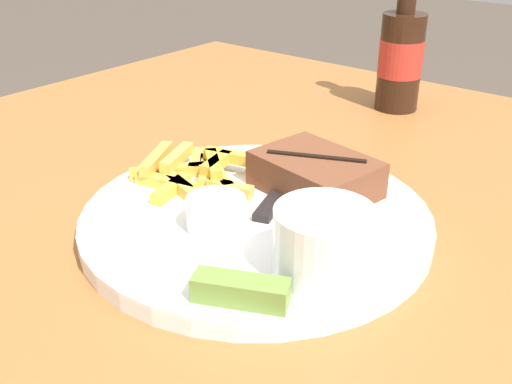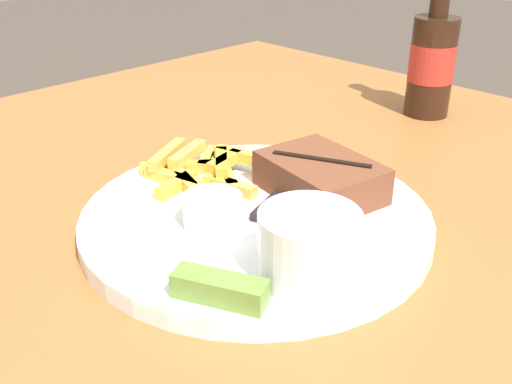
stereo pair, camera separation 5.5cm
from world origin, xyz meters
name	(u,v)px [view 2 (the right image)]	position (x,y,z in m)	size (l,w,h in m)	color
dining_table	(256,295)	(0.00, 0.00, 0.65)	(1.13, 1.12, 0.73)	#935B2D
dinner_plate	(256,219)	(0.00, 0.00, 0.74)	(0.33, 0.33, 0.02)	white
steak_portion	(320,177)	(0.02, 0.07, 0.76)	(0.13, 0.10, 0.04)	brown
fries_pile	(202,169)	(-0.09, 0.01, 0.76)	(0.14, 0.12, 0.02)	gold
coleslaw_cup	(309,242)	(0.11, -0.05, 0.78)	(0.08, 0.08, 0.06)	white
dipping_sauce_cup	(213,209)	(-0.01, -0.05, 0.76)	(0.05, 0.05, 0.03)	silver
pickle_spear	(220,289)	(0.08, -0.12, 0.76)	(0.07, 0.05, 0.02)	olive
fork_utensil	(185,186)	(-0.09, -0.02, 0.75)	(0.13, 0.04, 0.00)	#B7B7BC
knife_utensil	(287,192)	(0.00, 0.05, 0.75)	(0.07, 0.16, 0.01)	#B7B7BC
beer_bottle	(432,60)	(-0.06, 0.40, 0.81)	(0.06, 0.06, 0.22)	black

